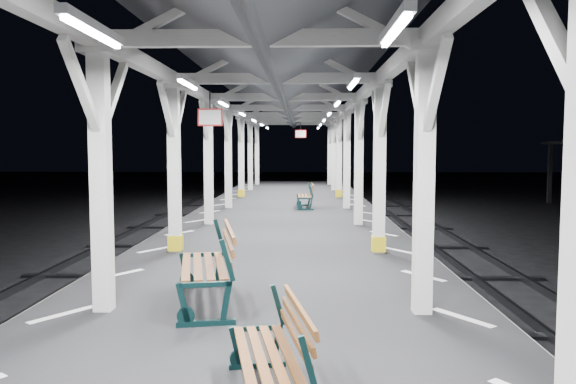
{
  "coord_description": "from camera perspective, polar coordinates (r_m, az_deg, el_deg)",
  "views": [
    {
      "loc": [
        0.51,
        -8.9,
        3.06
      ],
      "look_at": [
        0.23,
        1.88,
        2.2
      ],
      "focal_mm": 35.0,
      "sensor_mm": 36.0,
      "label": 1
    }
  ],
  "objects": [
    {
      "name": "ground",
      "position": [
        9.43,
        -1.75,
        -14.39
      ],
      "size": [
        120.0,
        120.0,
        0.0
      ],
      "primitive_type": "plane",
      "color": "black",
      "rests_on": "ground"
    },
    {
      "name": "platform",
      "position": [
        9.28,
        -1.76,
        -11.47
      ],
      "size": [
        6.0,
        50.0,
        1.0
      ],
      "primitive_type": "cube",
      "color": "black",
      "rests_on": "ground"
    },
    {
      "name": "hazard_stripes_left",
      "position": [
        9.61,
        -16.66,
        -8.0
      ],
      "size": [
        1.0,
        48.0,
        0.01
      ],
      "primitive_type": "cube",
      "color": "silver",
      "rests_on": "platform"
    },
    {
      "name": "hazard_stripes_right",
      "position": [
        9.34,
        13.58,
        -8.29
      ],
      "size": [
        1.0,
        48.0,
        0.01
      ],
      "primitive_type": "cube",
      "color": "silver",
      "rests_on": "platform"
    },
    {
      "name": "canopy",
      "position": [
        9.02,
        -1.83,
        14.15
      ],
      "size": [
        5.4,
        49.0,
        4.65
      ],
      "color": "silver",
      "rests_on": "platform"
    },
    {
      "name": "bench_near",
      "position": [
        4.7,
        -1.11,
        -15.78
      ],
      "size": [
        0.81,
        1.55,
        0.8
      ],
      "rotation": [
        0.0,
        0.0,
        0.19
      ],
      "color": "black",
      "rests_on": "platform"
    },
    {
      "name": "bench_mid",
      "position": [
        7.47,
        -7.7,
        -7.18
      ],
      "size": [
        1.05,
        1.99,
        1.03
      ],
      "rotation": [
        0.0,
        0.0,
        0.2
      ],
      "color": "black",
      "rests_on": "platform"
    },
    {
      "name": "bench_far",
      "position": [
        19.01,
        1.97,
        -0.33
      ],
      "size": [
        0.6,
        1.53,
        0.82
      ],
      "rotation": [
        0.0,
        0.0,
        0.02
      ],
      "color": "black",
      "rests_on": "platform"
    }
  ]
}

